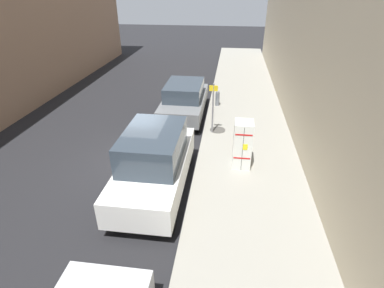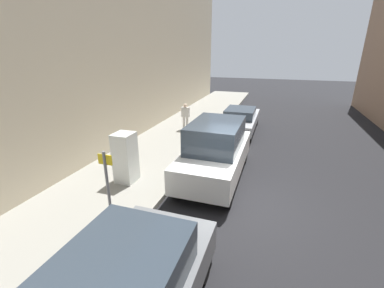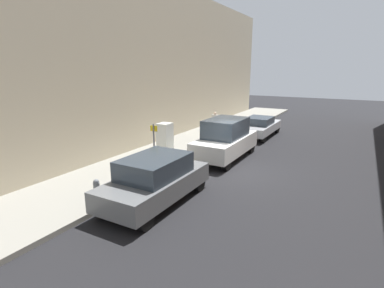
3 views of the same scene
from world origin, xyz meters
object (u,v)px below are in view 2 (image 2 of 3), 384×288
object	(u,v)px
pedestrian_walking_far	(185,115)
parked_van_white	(216,151)
discarded_refrigerator	(125,158)
parked_sedan_silver	(240,119)
street_sign_post	(108,190)

from	to	relation	value
pedestrian_walking_far	parked_van_white	world-z (taller)	parked_van_white
discarded_refrigerator	parked_sedan_silver	xyz separation A→B (m)	(2.80, 7.74, -0.31)
parked_van_white	parked_sedan_silver	world-z (taller)	parked_van_white
discarded_refrigerator	parked_van_white	bearing A→B (deg)	29.35
pedestrian_walking_far	street_sign_post	bearing A→B (deg)	136.29
street_sign_post	parked_sedan_silver	distance (m)	10.49
street_sign_post	pedestrian_walking_far	world-z (taller)	street_sign_post
discarded_refrigerator	parked_van_white	distance (m)	3.21
pedestrian_walking_far	parked_van_white	bearing A→B (deg)	158.38
street_sign_post	pedestrian_walking_far	distance (m)	9.29
discarded_refrigerator	pedestrian_walking_far	world-z (taller)	discarded_refrigerator
discarded_refrigerator	street_sign_post	bearing A→B (deg)	-64.72
pedestrian_walking_far	parked_sedan_silver	xyz separation A→B (m)	(2.98, 1.18, -0.30)
street_sign_post	pedestrian_walking_far	size ratio (longest dim) A/B	1.47
discarded_refrigerator	pedestrian_walking_far	size ratio (longest dim) A/B	1.15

